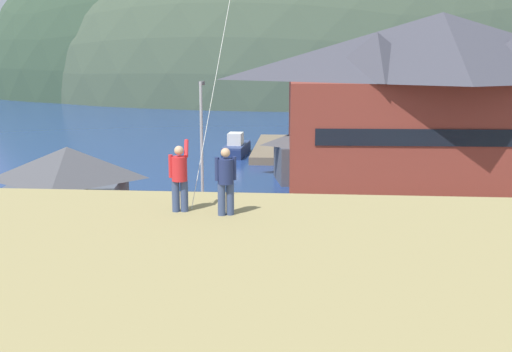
# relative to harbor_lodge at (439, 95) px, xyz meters

# --- Properties ---
(ground_plane) EXTENTS (600.00, 600.00, 0.00)m
(ground_plane) POSITION_rel_harbor_lodge_xyz_m (-11.48, -21.79, -6.52)
(ground_plane) COLOR #66604C
(parking_lot_pad) EXTENTS (40.00, 20.00, 0.10)m
(parking_lot_pad) POSITION_rel_harbor_lodge_xyz_m (-11.48, -16.79, -6.47)
(parking_lot_pad) COLOR gray
(parking_lot_pad) RESTS_ON ground
(bay_water) EXTENTS (360.00, 84.00, 0.03)m
(bay_water) POSITION_rel_harbor_lodge_xyz_m (-11.48, 38.21, -6.51)
(bay_water) COLOR navy
(bay_water) RESTS_ON ground
(far_hill_west_ridge) EXTENTS (133.24, 70.37, 68.11)m
(far_hill_west_ridge) POSITION_rel_harbor_lodge_xyz_m (-10.01, 99.72, -6.52)
(far_hill_west_ridge) COLOR #334733
(far_hill_west_ridge) RESTS_ON ground
(far_hill_east_peak) EXTENTS (139.91, 65.26, 90.41)m
(far_hill_east_peak) POSITION_rel_harbor_lodge_xyz_m (-9.92, 89.23, -6.52)
(far_hill_east_peak) COLOR #334733
(far_hill_east_peak) RESTS_ON ground
(far_hill_center_saddle) EXTENTS (122.95, 75.09, 82.87)m
(far_hill_center_saddle) POSITION_rel_harbor_lodge_xyz_m (-8.55, 89.30, -6.52)
(far_hill_center_saddle) COLOR #42513D
(far_hill_center_saddle) RESTS_ON ground
(far_hill_far_shoulder) EXTENTS (108.61, 57.71, 79.99)m
(far_hill_far_shoulder) POSITION_rel_harbor_lodge_xyz_m (20.42, 94.64, -6.52)
(far_hill_far_shoulder) COLOR #42513D
(far_hill_far_shoulder) RESTS_ON ground
(harbor_lodge) EXTENTS (22.83, 12.27, 12.20)m
(harbor_lodge) POSITION_rel_harbor_lodge_xyz_m (0.00, 0.00, 0.00)
(harbor_lodge) COLOR brown
(harbor_lodge) RESTS_ON ground
(storage_shed_near_lot) EXTENTS (6.43, 5.93, 4.90)m
(storage_shed_near_lot) POSITION_rel_harbor_lodge_xyz_m (-21.29, -15.38, -3.98)
(storage_shed_near_lot) COLOR #474C56
(storage_shed_near_lot) RESTS_ON ground
(storage_shed_waterside) EXTENTS (6.30, 5.43, 4.18)m
(storage_shed_waterside) POSITION_rel_harbor_lodge_xyz_m (-8.90, 0.52, -4.35)
(storage_shed_waterside) COLOR #474C56
(storage_shed_waterside) RESTS_ON ground
(wharf_dock) EXTENTS (3.20, 14.47, 0.70)m
(wharf_dock) POSITION_rel_harbor_lodge_xyz_m (-12.57, 13.55, -6.17)
(wharf_dock) COLOR #70604C
(wharf_dock) RESTS_ON ground
(moored_boat_wharfside) EXTENTS (2.17, 5.73, 2.16)m
(moored_boat_wharfside) POSITION_rel_harbor_lodge_xyz_m (-15.79, 11.35, -5.80)
(moored_boat_wharfside) COLOR navy
(moored_boat_wharfside) RESTS_ON ground
(moored_boat_outer_mooring) EXTENTS (2.96, 7.03, 2.16)m
(moored_boat_outer_mooring) POSITION_rel_harbor_lodge_xyz_m (-9.14, 10.38, -5.80)
(moored_boat_outer_mooring) COLOR navy
(moored_boat_outer_mooring) RESTS_ON ground
(parked_car_mid_row_near) EXTENTS (4.31, 2.28, 1.82)m
(parked_car_mid_row_near) POSITION_rel_harbor_lodge_xyz_m (-18.97, -21.53, -5.46)
(parked_car_mid_row_near) COLOR navy
(parked_car_mid_row_near) RESTS_ON parking_lot_pad
(parked_car_mid_row_far) EXTENTS (4.33, 2.33, 1.82)m
(parked_car_mid_row_far) POSITION_rel_harbor_lodge_xyz_m (-5.39, -14.72, -5.46)
(parked_car_mid_row_far) COLOR slate
(parked_car_mid_row_far) RESTS_ON parking_lot_pad
(parked_car_front_row_silver) EXTENTS (4.26, 2.17, 1.82)m
(parked_car_front_row_silver) POSITION_rel_harbor_lodge_xyz_m (-4.41, -20.61, -5.46)
(parked_car_front_row_silver) COLOR red
(parked_car_front_row_silver) RESTS_ON parking_lot_pad
(parked_car_back_row_left) EXTENTS (4.32, 2.30, 1.82)m
(parked_car_back_row_left) POSITION_rel_harbor_lodge_xyz_m (-15.33, -14.42, -5.46)
(parked_car_back_row_left) COLOR red
(parked_car_back_row_left) RESTS_ON parking_lot_pad
(parked_car_corner_spot) EXTENTS (4.28, 2.20, 1.82)m
(parked_car_corner_spot) POSITION_rel_harbor_lodge_xyz_m (-13.33, -21.65, -5.46)
(parked_car_corner_spot) COLOR #236633
(parked_car_corner_spot) RESTS_ON parking_lot_pad
(parking_light_pole) EXTENTS (0.24, 0.78, 7.85)m
(parking_light_pole) POSITION_rel_harbor_lodge_xyz_m (-15.16, -11.24, -1.95)
(parking_light_pole) COLOR #ADADB2
(parking_light_pole) RESTS_ON parking_lot_pad
(person_kite_flyer) EXTENTS (0.52, 0.69, 1.86)m
(person_kite_flyer) POSITION_rel_harbor_lodge_xyz_m (-12.61, -29.64, -0.05)
(person_kite_flyer) COLOR #384770
(person_kite_flyer) RESTS_ON grassy_hill_foreground
(person_companion) EXTENTS (0.53, 0.40, 1.74)m
(person_companion) POSITION_rel_harbor_lodge_xyz_m (-11.37, -29.90, -0.07)
(person_companion) COLOR #384770
(person_companion) RESTS_ON grassy_hill_foreground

